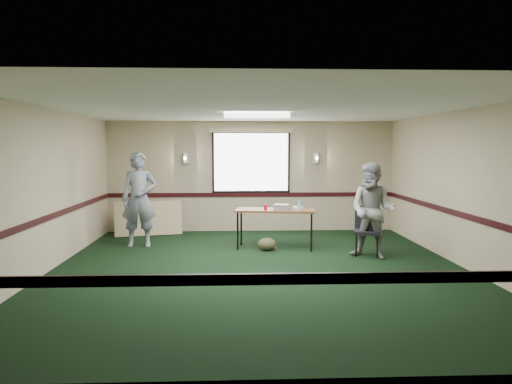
{
  "coord_description": "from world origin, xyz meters",
  "views": [
    {
      "loc": [
        -0.43,
        -8.23,
        2.03
      ],
      "look_at": [
        0.0,
        1.3,
        1.2
      ],
      "focal_mm": 35.0,
      "sensor_mm": 36.0,
      "label": 1
    }
  ],
  "objects_px": {
    "folding_table": "(275,212)",
    "projector": "(282,207)",
    "conference_chair": "(367,226)",
    "person_right": "(373,211)",
    "person_left": "(139,199)"
  },
  "relations": [
    {
      "from": "person_left",
      "to": "person_right",
      "type": "xyz_separation_m",
      "value": [
        4.53,
        -1.34,
        -0.09
      ]
    },
    {
      "from": "person_right",
      "to": "conference_chair",
      "type": "bearing_deg",
      "value": 126.84
    },
    {
      "from": "folding_table",
      "to": "person_right",
      "type": "bearing_deg",
      "value": -21.27
    },
    {
      "from": "person_left",
      "to": "person_right",
      "type": "bearing_deg",
      "value": -18.89
    },
    {
      "from": "projector",
      "to": "conference_chair",
      "type": "distance_m",
      "value": 1.72
    },
    {
      "from": "conference_chair",
      "to": "projector",
      "type": "bearing_deg",
      "value": 171.75
    },
    {
      "from": "conference_chair",
      "to": "person_right",
      "type": "height_order",
      "value": "person_right"
    },
    {
      "from": "projector",
      "to": "person_left",
      "type": "xyz_separation_m",
      "value": [
        -2.94,
        0.4,
        0.13
      ]
    },
    {
      "from": "folding_table",
      "to": "projector",
      "type": "relative_size",
      "value": 5.31
    },
    {
      "from": "folding_table",
      "to": "projector",
      "type": "bearing_deg",
      "value": -14.65
    },
    {
      "from": "conference_chair",
      "to": "person_right",
      "type": "distance_m",
      "value": 0.45
    },
    {
      "from": "person_left",
      "to": "person_right",
      "type": "relative_size",
      "value": 1.1
    },
    {
      "from": "folding_table",
      "to": "projector",
      "type": "height_order",
      "value": "projector"
    },
    {
      "from": "person_right",
      "to": "projector",
      "type": "bearing_deg",
      "value": -178.48
    },
    {
      "from": "folding_table",
      "to": "projector",
      "type": "distance_m",
      "value": 0.19
    }
  ]
}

